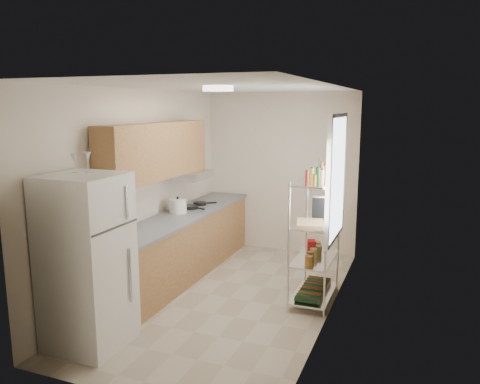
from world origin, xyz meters
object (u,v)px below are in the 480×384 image
object	(u,v)px
refrigerator	(87,262)
frying_pan_large	(190,207)
cutting_board	(310,223)
espresso_machine	(319,206)
rice_cooker	(178,206)

from	to	relation	value
refrigerator	frying_pan_large	world-z (taller)	refrigerator
frying_pan_large	cutting_board	distance (m)	2.07
frying_pan_large	cutting_board	size ratio (longest dim) A/B	0.61
espresso_machine	cutting_board	bearing A→B (deg)	-109.09
refrigerator	rice_cooker	world-z (taller)	refrigerator
espresso_machine	rice_cooker	bearing A→B (deg)	165.06
refrigerator	espresso_machine	xyz separation A→B (m)	(1.87, 2.07, 0.29)
cutting_board	espresso_machine	bearing A→B (deg)	84.87
rice_cooker	espresso_machine	size ratio (longest dim) A/B	0.82
frying_pan_large	rice_cooker	bearing A→B (deg)	-79.58
frying_pan_large	espresso_machine	bearing A→B (deg)	4.92
rice_cooker	espresso_machine	xyz separation A→B (m)	(2.01, -0.03, 0.16)
cutting_board	espresso_machine	distance (m)	0.37
cutting_board	refrigerator	bearing A→B (deg)	-136.86
frying_pan_large	espresso_machine	size ratio (longest dim) A/B	0.82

